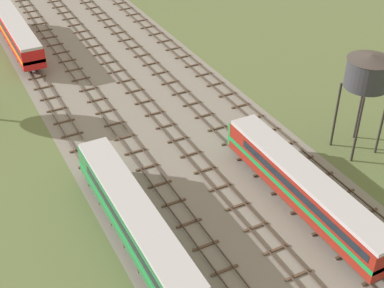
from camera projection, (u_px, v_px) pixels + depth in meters
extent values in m
plane|color=#5B6B3D|center=(133.00, 90.00, 65.49)|extent=(480.00, 480.00, 0.00)
cube|color=gray|center=(133.00, 90.00, 65.49)|extent=(23.22, 176.00, 0.01)
cube|color=#47382D|center=(47.00, 104.00, 62.17)|extent=(0.07, 126.00, 0.15)
cube|color=#47382D|center=(59.00, 101.00, 62.72)|extent=(0.07, 126.00, 0.15)
cube|color=brown|center=(152.00, 266.00, 41.63)|extent=(2.40, 0.22, 0.14)
cube|color=brown|center=(137.00, 242.00, 43.83)|extent=(2.40, 0.22, 0.14)
cube|color=brown|center=(124.00, 220.00, 46.03)|extent=(2.40, 0.22, 0.14)
cube|color=brown|center=(111.00, 200.00, 48.23)|extent=(2.40, 0.22, 0.14)
cube|color=brown|center=(100.00, 181.00, 50.43)|extent=(2.40, 0.22, 0.14)
cube|color=brown|center=(90.00, 165.00, 52.63)|extent=(2.40, 0.22, 0.14)
cube|color=brown|center=(81.00, 149.00, 54.83)|extent=(2.40, 0.22, 0.14)
cube|color=brown|center=(72.00, 135.00, 57.03)|extent=(2.40, 0.22, 0.14)
cube|color=brown|center=(64.00, 122.00, 59.23)|extent=(2.40, 0.22, 0.14)
cube|color=brown|center=(57.00, 110.00, 61.43)|extent=(2.40, 0.22, 0.14)
cube|color=brown|center=(50.00, 98.00, 63.63)|extent=(2.40, 0.22, 0.14)
cube|color=brown|center=(43.00, 88.00, 65.83)|extent=(2.40, 0.22, 0.14)
cube|color=brown|center=(37.00, 78.00, 68.03)|extent=(2.40, 0.22, 0.14)
cube|color=brown|center=(32.00, 68.00, 70.23)|extent=(2.40, 0.22, 0.14)
cube|color=brown|center=(26.00, 60.00, 72.43)|extent=(2.40, 0.22, 0.14)
cube|color=brown|center=(21.00, 51.00, 74.63)|extent=(2.40, 0.22, 0.14)
cube|color=brown|center=(17.00, 44.00, 76.83)|extent=(2.40, 0.22, 0.14)
cube|color=brown|center=(12.00, 36.00, 79.03)|extent=(2.40, 0.22, 0.14)
cube|color=brown|center=(8.00, 29.00, 81.23)|extent=(2.40, 0.22, 0.14)
cube|color=brown|center=(4.00, 23.00, 83.43)|extent=(2.40, 0.22, 0.14)
cube|color=brown|center=(0.00, 17.00, 85.63)|extent=(2.40, 0.22, 0.14)
cube|color=#47382D|center=(87.00, 95.00, 64.00)|extent=(0.07, 126.00, 0.15)
cube|color=#47382D|center=(98.00, 92.00, 64.55)|extent=(0.07, 126.00, 0.15)
cube|color=brown|center=(225.00, 270.00, 41.26)|extent=(2.40, 0.22, 0.14)
cube|color=brown|center=(206.00, 246.00, 43.46)|extent=(2.40, 0.22, 0.14)
cube|color=brown|center=(189.00, 223.00, 45.66)|extent=(2.40, 0.22, 0.14)
cube|color=brown|center=(174.00, 203.00, 47.86)|extent=(2.40, 0.22, 0.14)
cube|color=brown|center=(160.00, 184.00, 50.06)|extent=(2.40, 0.22, 0.14)
cube|color=brown|center=(147.00, 167.00, 52.26)|extent=(2.40, 0.22, 0.14)
cube|color=brown|center=(135.00, 152.00, 54.46)|extent=(2.40, 0.22, 0.14)
cube|color=brown|center=(125.00, 137.00, 56.66)|extent=(2.40, 0.22, 0.14)
cube|color=brown|center=(115.00, 124.00, 58.86)|extent=(2.40, 0.22, 0.14)
cube|color=brown|center=(105.00, 112.00, 61.06)|extent=(2.40, 0.22, 0.14)
cube|color=brown|center=(97.00, 100.00, 63.26)|extent=(2.40, 0.22, 0.14)
cube|color=brown|center=(89.00, 89.00, 65.46)|extent=(2.40, 0.22, 0.14)
cube|color=brown|center=(81.00, 79.00, 67.66)|extent=(2.40, 0.22, 0.14)
cube|color=brown|center=(74.00, 70.00, 69.86)|extent=(2.40, 0.22, 0.14)
cube|color=brown|center=(67.00, 61.00, 72.06)|extent=(2.40, 0.22, 0.14)
cube|color=brown|center=(61.00, 53.00, 74.26)|extent=(2.40, 0.22, 0.14)
cube|color=brown|center=(55.00, 45.00, 76.46)|extent=(2.40, 0.22, 0.14)
cube|color=brown|center=(50.00, 37.00, 78.66)|extent=(2.40, 0.22, 0.14)
cube|color=brown|center=(44.00, 30.00, 80.86)|extent=(2.40, 0.22, 0.14)
cube|color=brown|center=(39.00, 24.00, 83.06)|extent=(2.40, 0.22, 0.14)
cube|color=brown|center=(35.00, 18.00, 85.26)|extent=(2.40, 0.22, 0.14)
cube|color=brown|center=(30.00, 12.00, 87.46)|extent=(2.40, 0.22, 0.14)
cube|color=brown|center=(26.00, 6.00, 89.65)|extent=(2.40, 0.22, 0.14)
cube|color=brown|center=(22.00, 1.00, 91.85)|extent=(2.40, 0.22, 0.14)
cube|color=#47382D|center=(124.00, 86.00, 65.83)|extent=(0.07, 126.00, 0.15)
cube|color=#47382D|center=(135.00, 84.00, 66.38)|extent=(0.07, 126.00, 0.15)
cube|color=brown|center=(298.00, 275.00, 40.89)|extent=(2.40, 0.22, 0.14)
cube|color=brown|center=(276.00, 250.00, 43.09)|extent=(2.40, 0.22, 0.14)
cube|color=brown|center=(256.00, 227.00, 45.29)|extent=(2.40, 0.22, 0.14)
cube|color=brown|center=(237.00, 206.00, 47.49)|extent=(2.40, 0.22, 0.14)
cube|color=brown|center=(220.00, 187.00, 49.69)|extent=(2.40, 0.22, 0.14)
cube|color=brown|center=(205.00, 170.00, 51.89)|extent=(2.40, 0.22, 0.14)
cube|color=brown|center=(191.00, 154.00, 54.09)|extent=(2.40, 0.22, 0.14)
cube|color=brown|center=(178.00, 140.00, 56.29)|extent=(2.40, 0.22, 0.14)
cube|color=brown|center=(166.00, 126.00, 58.49)|extent=(2.40, 0.22, 0.14)
cube|color=brown|center=(154.00, 114.00, 60.69)|extent=(2.40, 0.22, 0.14)
cube|color=brown|center=(144.00, 102.00, 62.89)|extent=(2.40, 0.22, 0.14)
cube|color=brown|center=(134.00, 91.00, 65.09)|extent=(2.40, 0.22, 0.14)
cube|color=brown|center=(125.00, 81.00, 67.29)|extent=(2.40, 0.22, 0.14)
cube|color=brown|center=(117.00, 71.00, 69.49)|extent=(2.40, 0.22, 0.14)
cube|color=brown|center=(109.00, 62.00, 71.69)|extent=(2.40, 0.22, 0.14)
cube|color=brown|center=(101.00, 54.00, 73.89)|extent=(2.40, 0.22, 0.14)
cube|color=brown|center=(94.00, 46.00, 76.09)|extent=(2.40, 0.22, 0.14)
cube|color=brown|center=(87.00, 39.00, 78.29)|extent=(2.40, 0.22, 0.14)
cube|color=brown|center=(81.00, 32.00, 80.49)|extent=(2.40, 0.22, 0.14)
cube|color=brown|center=(75.00, 25.00, 82.69)|extent=(2.40, 0.22, 0.14)
cube|color=brown|center=(69.00, 19.00, 84.89)|extent=(2.40, 0.22, 0.14)
cube|color=brown|center=(64.00, 13.00, 87.09)|extent=(2.40, 0.22, 0.14)
cube|color=brown|center=(59.00, 7.00, 89.29)|extent=(2.40, 0.22, 0.14)
cube|color=brown|center=(54.00, 1.00, 91.48)|extent=(2.40, 0.22, 0.14)
cube|color=#47382D|center=(160.00, 78.00, 67.66)|extent=(0.07, 126.00, 0.15)
cube|color=#47382D|center=(170.00, 75.00, 68.21)|extent=(0.07, 126.00, 0.15)
cube|color=brown|center=(374.00, 279.00, 40.52)|extent=(2.40, 0.22, 0.14)
cube|color=brown|center=(347.00, 254.00, 42.72)|extent=(2.40, 0.22, 0.14)
cube|color=brown|center=(323.00, 230.00, 44.92)|extent=(2.40, 0.22, 0.14)
cube|color=brown|center=(301.00, 209.00, 47.12)|extent=(2.40, 0.22, 0.14)
cube|color=brown|center=(282.00, 190.00, 49.32)|extent=(2.40, 0.22, 0.14)
cube|color=brown|center=(263.00, 173.00, 51.52)|extent=(2.40, 0.22, 0.14)
cube|color=brown|center=(247.00, 157.00, 53.72)|extent=(2.40, 0.22, 0.14)
cube|color=brown|center=(231.00, 142.00, 55.92)|extent=(2.40, 0.22, 0.14)
cube|color=brown|center=(217.00, 128.00, 58.12)|extent=(2.40, 0.22, 0.14)
cube|color=brown|center=(204.00, 116.00, 60.32)|extent=(2.40, 0.22, 0.14)
cube|color=brown|center=(192.00, 104.00, 62.52)|extent=(2.40, 0.22, 0.14)
cube|color=brown|center=(180.00, 93.00, 64.72)|extent=(2.40, 0.22, 0.14)
cube|color=brown|center=(170.00, 83.00, 66.92)|extent=(2.40, 0.22, 0.14)
cube|color=brown|center=(160.00, 73.00, 69.12)|extent=(2.40, 0.22, 0.14)
cube|color=brown|center=(150.00, 64.00, 71.32)|extent=(2.40, 0.22, 0.14)
cube|color=brown|center=(142.00, 55.00, 73.52)|extent=(2.40, 0.22, 0.14)
cube|color=brown|center=(133.00, 47.00, 75.72)|extent=(2.40, 0.22, 0.14)
cube|color=brown|center=(126.00, 40.00, 77.92)|extent=(2.40, 0.22, 0.14)
cube|color=brown|center=(118.00, 33.00, 80.12)|extent=(2.40, 0.22, 0.14)
cube|color=brown|center=(111.00, 26.00, 82.32)|extent=(2.40, 0.22, 0.14)
cube|color=brown|center=(105.00, 20.00, 84.52)|extent=(2.40, 0.22, 0.14)
cube|color=brown|center=(98.00, 14.00, 86.72)|extent=(2.40, 0.22, 0.14)
cube|color=brown|center=(92.00, 8.00, 88.92)|extent=(2.40, 0.22, 0.14)
cube|color=brown|center=(87.00, 2.00, 91.11)|extent=(2.40, 0.22, 0.14)
cube|color=#47382D|center=(193.00, 70.00, 69.49)|extent=(0.07, 126.00, 0.15)
cube|color=#47382D|center=(203.00, 68.00, 70.04)|extent=(0.07, 126.00, 0.15)
cube|color=brown|center=(367.00, 213.00, 46.75)|extent=(2.40, 0.22, 0.14)
cube|color=brown|center=(344.00, 193.00, 48.95)|extent=(2.40, 0.22, 0.14)
cube|color=brown|center=(323.00, 176.00, 51.15)|extent=(2.40, 0.22, 0.14)
cube|color=brown|center=(304.00, 159.00, 53.35)|extent=(2.40, 0.22, 0.14)
cube|color=brown|center=(286.00, 144.00, 55.55)|extent=(2.40, 0.22, 0.14)
cube|color=brown|center=(269.00, 131.00, 57.75)|extent=(2.40, 0.22, 0.14)
cube|color=brown|center=(254.00, 118.00, 59.95)|extent=(2.40, 0.22, 0.14)
cube|color=brown|center=(240.00, 106.00, 62.15)|extent=(2.40, 0.22, 0.14)
cube|color=brown|center=(227.00, 95.00, 64.35)|extent=(2.40, 0.22, 0.14)
cube|color=brown|center=(215.00, 84.00, 66.55)|extent=(2.40, 0.22, 0.14)
cube|color=brown|center=(203.00, 74.00, 68.75)|extent=(2.40, 0.22, 0.14)
cube|color=brown|center=(193.00, 65.00, 70.95)|extent=(2.40, 0.22, 0.14)
cube|color=brown|center=(183.00, 57.00, 73.15)|extent=(2.40, 0.22, 0.14)
cube|color=brown|center=(173.00, 49.00, 75.35)|extent=(2.40, 0.22, 0.14)
cube|color=brown|center=(164.00, 41.00, 77.55)|extent=(2.40, 0.22, 0.14)
cube|color=brown|center=(156.00, 34.00, 79.75)|extent=(2.40, 0.22, 0.14)
cube|color=brown|center=(148.00, 27.00, 81.95)|extent=(2.40, 0.22, 0.14)
cube|color=brown|center=(140.00, 21.00, 84.15)|extent=(2.40, 0.22, 0.14)
cube|color=brown|center=(133.00, 15.00, 86.35)|extent=(2.40, 0.22, 0.14)
cube|color=brown|center=(126.00, 9.00, 88.55)|extent=(2.40, 0.22, 0.14)
cube|color=brown|center=(119.00, 3.00, 90.75)|extent=(2.40, 0.22, 0.14)
cube|color=maroon|center=(303.00, 188.00, 45.90)|extent=(2.90, 20.00, 2.60)
cube|color=#198C3F|center=(303.00, 190.00, 46.05)|extent=(2.96, 20.00, 0.44)
cube|color=black|center=(312.00, 188.00, 44.80)|extent=(2.96, 16.80, 0.70)
cube|color=#B7B7BC|center=(306.00, 174.00, 45.07)|extent=(2.67, 20.00, 0.36)
cube|color=#198C3F|center=(241.00, 131.00, 53.49)|extent=(2.67, 0.50, 2.34)
cylinder|color=black|center=(256.00, 168.00, 51.07)|extent=(0.13, 0.84, 0.84)
cylinder|color=black|center=(269.00, 164.00, 51.61)|extent=(0.13, 0.84, 0.84)
cylinder|color=black|center=(246.00, 158.00, 52.39)|extent=(0.13, 0.84, 0.84)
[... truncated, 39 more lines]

